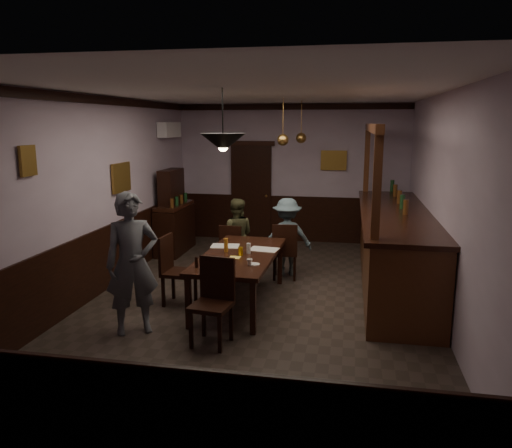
% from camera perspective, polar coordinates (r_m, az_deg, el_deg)
% --- Properties ---
extents(room, '(5.01, 8.01, 3.01)m').
position_cam_1_polar(room, '(7.06, 0.32, 2.63)').
color(room, '#2D2621').
rests_on(room, ground).
extents(dining_table, '(1.05, 2.22, 0.75)m').
position_cam_1_polar(dining_table, '(7.17, -1.87, -3.90)').
color(dining_table, black).
rests_on(dining_table, ground).
extents(chair_far_left, '(0.41, 0.41, 0.90)m').
position_cam_1_polar(chair_far_left, '(8.52, -2.75, -2.75)').
color(chair_far_left, black).
rests_on(chair_far_left, ground).
extents(chair_far_right, '(0.45, 0.45, 0.96)m').
position_cam_1_polar(chair_far_right, '(8.33, 3.32, -2.86)').
color(chair_far_right, black).
rests_on(chair_far_right, ground).
extents(chair_near, '(0.50, 0.50, 1.03)m').
position_cam_1_polar(chair_near, '(5.99, -4.84, -8.30)').
color(chair_near, black).
rests_on(chair_near, ground).
extents(chair_side, '(0.46, 0.46, 1.01)m').
position_cam_1_polar(chair_side, '(7.30, -9.39, -4.85)').
color(chair_side, black).
rests_on(chair_side, ground).
extents(person_standing, '(0.77, 0.70, 1.78)m').
position_cam_1_polar(person_standing, '(6.33, -13.96, -4.42)').
color(person_standing, '#53565F').
rests_on(person_standing, ground).
extents(person_seated_left, '(0.69, 0.57, 1.31)m').
position_cam_1_polar(person_seated_left, '(8.74, -2.29, -1.30)').
color(person_seated_left, '#46452A').
rests_on(person_seated_left, ground).
extents(person_seated_right, '(0.96, 0.69, 1.34)m').
position_cam_1_polar(person_seated_right, '(8.56, 3.55, -1.48)').
color(person_seated_right, slate).
rests_on(person_seated_right, ground).
extents(newspaper_left, '(0.45, 0.35, 0.01)m').
position_cam_1_polar(newspaper_left, '(7.58, -3.55, -2.52)').
color(newspaper_left, silver).
rests_on(newspaper_left, dining_table).
extents(newspaper_right, '(0.45, 0.35, 0.01)m').
position_cam_1_polar(newspaper_right, '(7.36, 0.90, -2.92)').
color(newspaper_right, silver).
rests_on(newspaper_right, dining_table).
extents(napkin, '(0.15, 0.15, 0.00)m').
position_cam_1_polar(napkin, '(6.95, -2.44, -3.83)').
color(napkin, '#F8D95B').
rests_on(napkin, dining_table).
extents(saucer, '(0.15, 0.15, 0.01)m').
position_cam_1_polar(saucer, '(6.59, -0.22, -4.62)').
color(saucer, white).
rests_on(saucer, dining_table).
extents(coffee_cup, '(0.08, 0.08, 0.07)m').
position_cam_1_polar(coffee_cup, '(6.56, -0.73, -4.32)').
color(coffee_cup, white).
rests_on(coffee_cup, saucer).
extents(pastry_plate, '(0.22, 0.22, 0.01)m').
position_cam_1_polar(pastry_plate, '(6.66, -3.33, -4.47)').
color(pastry_plate, white).
rests_on(pastry_plate, dining_table).
extents(pastry_ring_a, '(0.13, 0.13, 0.04)m').
position_cam_1_polar(pastry_ring_a, '(6.63, -3.67, -4.31)').
color(pastry_ring_a, '#C68C47').
rests_on(pastry_ring_a, pastry_plate).
extents(pastry_ring_b, '(0.13, 0.13, 0.04)m').
position_cam_1_polar(pastry_ring_b, '(6.61, -3.21, -4.33)').
color(pastry_ring_b, '#C68C47').
rests_on(pastry_ring_b, pastry_plate).
extents(soda_can, '(0.07, 0.07, 0.12)m').
position_cam_1_polar(soda_can, '(7.03, -1.77, -3.14)').
color(soda_can, gold).
rests_on(soda_can, dining_table).
extents(beer_glass, '(0.06, 0.06, 0.20)m').
position_cam_1_polar(beer_glass, '(7.23, -3.45, -2.43)').
color(beer_glass, '#BF721E').
rests_on(beer_glass, dining_table).
extents(water_glass, '(0.06, 0.06, 0.15)m').
position_cam_1_polar(water_glass, '(7.14, -0.85, -2.79)').
color(water_glass, silver).
rests_on(water_glass, dining_table).
extents(pepper_mill, '(0.04, 0.04, 0.14)m').
position_cam_1_polar(pepper_mill, '(6.50, -6.81, -4.35)').
color(pepper_mill, black).
rests_on(pepper_mill, dining_table).
extents(sideboard, '(0.45, 1.27, 1.68)m').
position_cam_1_polar(sideboard, '(10.22, -9.34, 0.54)').
color(sideboard, black).
rests_on(sideboard, ground).
extents(bar_counter, '(1.07, 4.60, 2.57)m').
position_cam_1_polar(bar_counter, '(8.27, 15.51, -2.49)').
color(bar_counter, '#462212').
rests_on(bar_counter, ground).
extents(door_back, '(0.90, 0.06, 2.10)m').
position_cam_1_polar(door_back, '(11.13, -0.56, 3.55)').
color(door_back, black).
rests_on(door_back, ground).
extents(ac_unit, '(0.20, 0.85, 0.30)m').
position_cam_1_polar(ac_unit, '(10.42, -9.88, 10.57)').
color(ac_unit, white).
rests_on(ac_unit, ground).
extents(picture_left_small, '(0.04, 0.28, 0.36)m').
position_cam_1_polar(picture_left_small, '(6.46, -24.64, 6.59)').
color(picture_left_small, olive).
rests_on(picture_left_small, ground).
extents(picture_left_large, '(0.04, 0.62, 0.48)m').
position_cam_1_polar(picture_left_large, '(8.57, -15.14, 5.15)').
color(picture_left_large, olive).
rests_on(picture_left_large, ground).
extents(picture_back, '(0.55, 0.04, 0.42)m').
position_cam_1_polar(picture_back, '(10.86, 8.87, 7.20)').
color(picture_back, olive).
rests_on(picture_back, ground).
extents(pendant_iron, '(0.56, 0.56, 0.76)m').
position_cam_1_polar(pendant_iron, '(6.14, -3.79, 9.28)').
color(pendant_iron, black).
rests_on(pendant_iron, ground).
extents(pendant_brass_mid, '(0.20, 0.20, 0.81)m').
position_cam_1_polar(pendant_brass_mid, '(8.69, 3.09, 9.57)').
color(pendant_brass_mid, '#BF8C3F').
rests_on(pendant_brass_mid, ground).
extents(pendant_brass_far, '(0.20, 0.20, 0.81)m').
position_cam_1_polar(pendant_brass_far, '(9.79, 5.17, 9.75)').
color(pendant_brass_far, '#BF8C3F').
rests_on(pendant_brass_far, ground).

